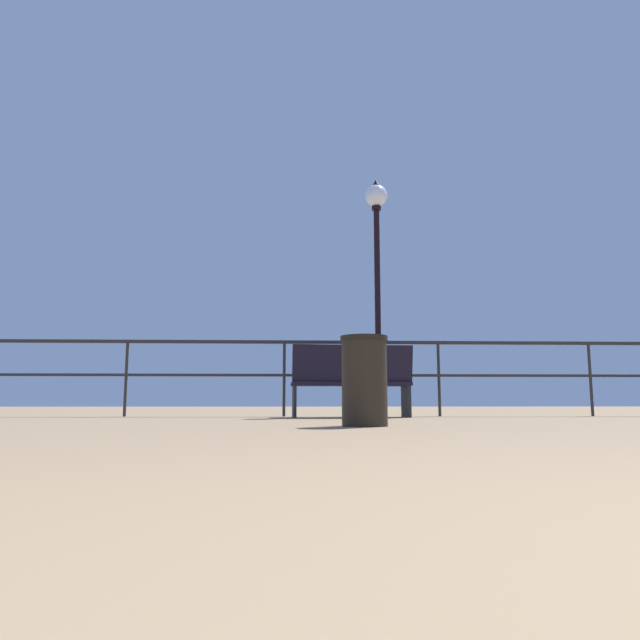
{
  "coord_description": "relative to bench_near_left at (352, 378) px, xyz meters",
  "views": [
    {
      "loc": [
        -0.97,
        0.15,
        0.2
      ],
      "look_at": [
        -0.65,
        8.3,
        1.37
      ],
      "focal_mm": 32.54,
      "sensor_mm": 36.0,
      "label": 1
    }
  ],
  "objects": [
    {
      "name": "pier_railing",
      "position": [
        0.22,
        0.72,
        0.3
      ],
      "size": [
        25.57,
        0.05,
        1.12
      ],
      "color": "#282726",
      "rests_on": "ground_plane"
    },
    {
      "name": "bench_near_left",
      "position": [
        0.0,
        0.0,
        0.0
      ],
      "size": [
        1.66,
        0.74,
        0.98
      ],
      "color": "black",
      "rests_on": "ground_plane"
    },
    {
      "name": "trash_bin",
      "position": [
        -0.16,
        -2.92,
        -0.14
      ],
      "size": [
        0.41,
        0.41,
        0.78
      ],
      "color": "black",
      "rests_on": "ground_plane"
    },
    {
      "name": "lamppost_center",
      "position": [
        0.51,
        0.98,
        2.0
      ],
      "size": [
        0.36,
        0.36,
        3.78
      ],
      "color": "black",
      "rests_on": "ground_plane"
    }
  ]
}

